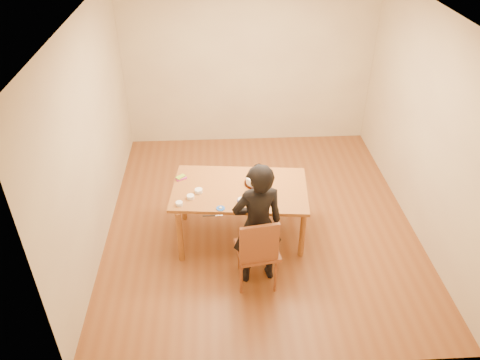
{
  "coord_description": "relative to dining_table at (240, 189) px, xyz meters",
  "views": [
    {
      "loc": [
        -0.54,
        -4.92,
        3.98
      ],
      "look_at": [
        -0.29,
        -0.37,
        0.9
      ],
      "focal_mm": 35.0,
      "sensor_mm": 36.0,
      "label": 1
    }
  ],
  "objects": [
    {
      "name": "ramekin_multi",
      "position": [
        -0.58,
        -0.18,
        0.04
      ],
      "size": [
        0.09,
        0.09,
        0.04
      ],
      "primitive_type": "cylinder",
      "color": "white",
      "rests_on": "dining_table"
    },
    {
      "name": "spatula",
      "position": [
        -0.37,
        -0.52,
        0.02
      ],
      "size": [
        0.14,
        0.02,
        0.01
      ],
      "primitive_type": "cube",
      "rotation": [
        0.0,
        0.0,
        0.02
      ],
      "color": "black",
      "rests_on": "dining_table"
    },
    {
      "name": "ramekin_green",
      "position": [
        -0.71,
        -0.3,
        0.04
      ],
      "size": [
        0.08,
        0.08,
        0.04
      ],
      "primitive_type": "cylinder",
      "color": "white",
      "rests_on": "dining_table"
    },
    {
      "name": "ramekin_yellow",
      "position": [
        -0.49,
        -0.06,
        0.04
      ],
      "size": [
        0.09,
        0.09,
        0.04
      ],
      "primitive_type": "cylinder",
      "color": "white",
      "rests_on": "dining_table"
    },
    {
      "name": "frosting_dome",
      "position": [
        0.2,
        0.08,
        0.13
      ],
      "size": [
        0.23,
        0.23,
        0.03
      ],
      "primitive_type": "ellipsoid",
      "color": "white",
      "rests_on": "cake"
    },
    {
      "name": "frosting_dollop",
      "position": [
        -0.24,
        -0.4,
        0.04
      ],
      "size": [
        0.04,
        0.04,
        0.02
      ],
      "primitive_type": "ellipsoid",
      "color": "white",
      "rests_on": "frosting_lid"
    },
    {
      "name": "person",
      "position": [
        0.15,
        -0.73,
        0.04
      ],
      "size": [
        0.62,
        0.47,
        1.54
      ],
      "primitive_type": "imported",
      "rotation": [
        0.0,
        0.0,
        3.33
      ],
      "color": "black",
      "rests_on": "floor"
    },
    {
      "name": "candy_box_pink",
      "position": [
        -0.71,
        0.24,
        0.03
      ],
      "size": [
        0.15,
        0.12,
        0.02
      ],
      "primitive_type": "cube",
      "rotation": [
        0.0,
        0.0,
        0.49
      ],
      "color": "#DE3476",
      "rests_on": "dining_table"
    },
    {
      "name": "cake_plate",
      "position": [
        0.2,
        0.08,
        0.03
      ],
      "size": [
        0.27,
        0.27,
        0.02
      ],
      "primitive_type": "cylinder",
      "color": "#AE260B",
      "rests_on": "dining_table"
    },
    {
      "name": "cake",
      "position": [
        0.2,
        0.08,
        0.08
      ],
      "size": [
        0.23,
        0.23,
        0.07
      ],
      "primitive_type": "cylinder",
      "color": "white",
      "rests_on": "cake_plate"
    },
    {
      "name": "frosting_tub",
      "position": [
        0.0,
        -0.31,
        0.06
      ],
      "size": [
        0.08,
        0.08,
        0.07
      ],
      "primitive_type": "cylinder",
      "color": "white",
      "rests_on": "dining_table"
    },
    {
      "name": "frosting_lid",
      "position": [
        -0.24,
        -0.4,
        0.02
      ],
      "size": [
        0.1,
        0.1,
        0.01
      ],
      "primitive_type": "cylinder",
      "color": "#1B4CB5",
      "rests_on": "dining_table"
    },
    {
      "name": "candy_box_green",
      "position": [
        -0.72,
        0.24,
        0.05
      ],
      "size": [
        0.12,
        0.12,
        0.02
      ],
      "primitive_type": "cube",
      "rotation": [
        0.0,
        0.0,
        0.75
      ],
      "color": "green",
      "rests_on": "candy_box_pink"
    },
    {
      "name": "room_shell",
      "position": [
        0.29,
        0.66,
        0.62
      ],
      "size": [
        4.0,
        4.5,
        2.7
      ],
      "color": "brown",
      "rests_on": "ground"
    },
    {
      "name": "dining_chair",
      "position": [
        0.15,
        -0.77,
        -0.28
      ],
      "size": [
        0.5,
        0.5,
        0.04
      ],
      "primitive_type": "cube",
      "rotation": [
        0.0,
        0.0,
        0.15
      ],
      "color": "brown",
      "rests_on": "floor"
    },
    {
      "name": "dining_table",
      "position": [
        0.0,
        0.0,
        0.0
      ],
      "size": [
        1.7,
        1.11,
        0.04
      ],
      "primitive_type": "cube",
      "rotation": [
        0.0,
        0.0,
        -0.1
      ],
      "color": "brown",
      "rests_on": "floor"
    }
  ]
}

